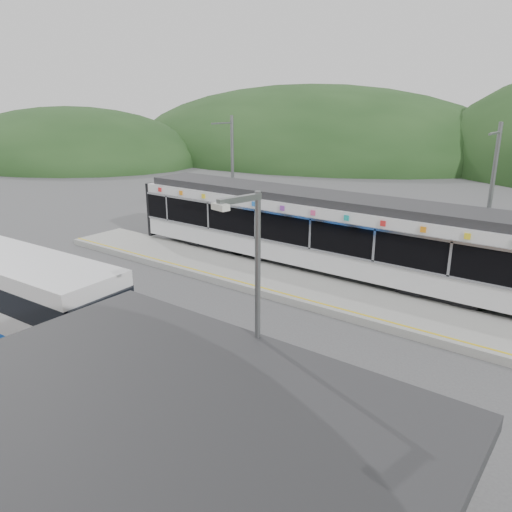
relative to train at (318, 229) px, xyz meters
The scene contains 10 objects.
ground 6.35m from the train, 92.57° to the right, with size 120.00×120.00×0.00m, color #4C4C4F.
hills 6.31m from the train, ahead, with size 146.00×149.00×26.00m.
platform 3.32m from the train, 95.69° to the right, with size 26.00×3.20×0.30m, color #9E9E99.
yellow_line 4.38m from the train, 93.85° to the right, with size 26.00×0.10×0.01m, color yellow.
train is the anchor object (origin of this frame).
catenary_mast_west 7.87m from the train, 160.57° to the left, with size 0.18×1.80×7.00m.
catenary_mast_east 7.38m from the train, 20.85° to the left, with size 0.18×1.80×7.00m.
station_shelter 16.07m from the train, 69.11° to the right, with size 9.20×6.20×3.00m.
bus 13.45m from the train, 114.59° to the right, with size 10.95×3.05×2.95m.
lamp_post 13.45m from the train, 65.75° to the right, with size 0.38×1.11×6.15m.
Camera 1 is at (11.53, -13.81, 7.87)m, focal length 35.00 mm.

